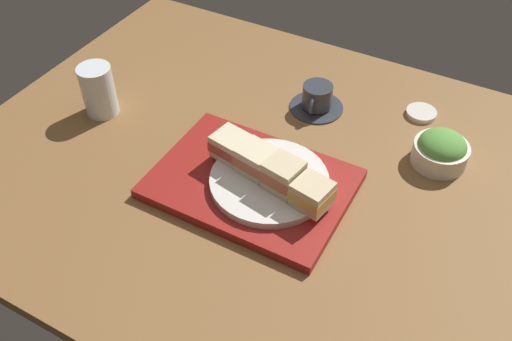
% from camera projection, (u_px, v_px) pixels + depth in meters
% --- Properties ---
extents(ground_plane, '(1.40, 1.00, 0.03)m').
position_uv_depth(ground_plane, '(289.00, 179.00, 1.16)').
color(ground_plane, brown).
extents(serving_tray, '(0.39, 0.28, 0.02)m').
position_uv_depth(serving_tray, '(251.00, 184.00, 1.12)').
color(serving_tray, maroon).
rests_on(serving_tray, ground_plane).
extents(sandwich_plate, '(0.24, 0.24, 0.02)m').
position_uv_depth(sandwich_plate, '(269.00, 181.00, 1.10)').
color(sandwich_plate, silver).
rests_on(sandwich_plate, serving_tray).
extents(sandwich_nearmost, '(0.08, 0.07, 0.05)m').
position_uv_depth(sandwich_nearmost, '(231.00, 145.00, 1.12)').
color(sandwich_nearmost, beige).
rests_on(sandwich_nearmost, sandwich_plate).
extents(sandwich_inner_near, '(0.08, 0.07, 0.05)m').
position_uv_depth(sandwich_inner_near, '(256.00, 160.00, 1.09)').
color(sandwich_inner_near, beige).
rests_on(sandwich_inner_near, sandwich_plate).
extents(sandwich_inner_far, '(0.08, 0.07, 0.06)m').
position_uv_depth(sandwich_inner_far, '(283.00, 175.00, 1.05)').
color(sandwich_inner_far, beige).
rests_on(sandwich_inner_far, sandwich_plate).
extents(sandwich_farmost, '(0.08, 0.08, 0.05)m').
position_uv_depth(sandwich_farmost, '(312.00, 194.00, 1.02)').
color(sandwich_farmost, beige).
rests_on(sandwich_farmost, sandwich_plate).
extents(salad_bowl, '(0.11, 0.11, 0.07)m').
position_uv_depth(salad_bowl, '(441.00, 150.00, 1.16)').
color(salad_bowl, silver).
rests_on(salad_bowl, ground_plane).
extents(coffee_cup, '(0.13, 0.13, 0.06)m').
position_uv_depth(coffee_cup, '(317.00, 99.00, 1.29)').
color(coffee_cup, '#333842').
rests_on(coffee_cup, ground_plane).
extents(drinking_glass, '(0.08, 0.08, 0.12)m').
position_uv_depth(drinking_glass, '(98.00, 90.00, 1.26)').
color(drinking_glass, silver).
rests_on(drinking_glass, ground_plane).
extents(small_sauce_dish, '(0.07, 0.07, 0.01)m').
position_uv_depth(small_sauce_dish, '(421.00, 113.00, 1.29)').
color(small_sauce_dish, silver).
rests_on(small_sauce_dish, ground_plane).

